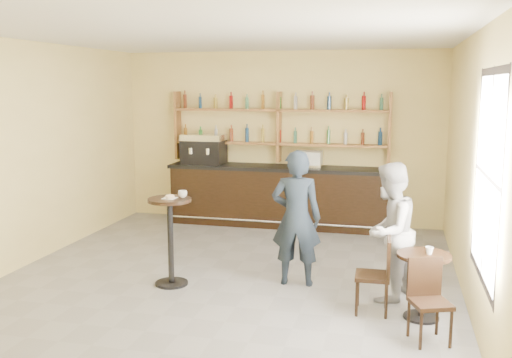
% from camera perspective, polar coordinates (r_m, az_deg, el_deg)
% --- Properties ---
extents(floor, '(7.00, 7.00, 0.00)m').
position_cam_1_polar(floor, '(7.74, -2.91, -10.06)').
color(floor, slate).
rests_on(floor, ground).
extents(ceiling, '(7.00, 7.00, 0.00)m').
position_cam_1_polar(ceiling, '(7.33, -3.13, 14.28)').
color(ceiling, white).
rests_on(ceiling, wall_back).
extents(wall_back, '(7.00, 0.00, 7.00)m').
position_cam_1_polar(wall_back, '(10.74, 2.45, 4.15)').
color(wall_back, '#F6DE8B').
rests_on(wall_back, floor).
extents(wall_front, '(7.00, 0.00, 7.00)m').
position_cam_1_polar(wall_front, '(4.19, -17.13, -4.39)').
color(wall_front, '#F6DE8B').
rests_on(wall_front, floor).
extents(wall_left, '(0.00, 7.00, 7.00)m').
position_cam_1_polar(wall_left, '(8.72, -22.25, 2.27)').
color(wall_left, '#F6DE8B').
rests_on(wall_left, floor).
extents(wall_right, '(0.00, 7.00, 7.00)m').
position_cam_1_polar(wall_right, '(7.10, 20.83, 0.89)').
color(wall_right, '#F6DE8B').
rests_on(wall_right, floor).
extents(window_pane, '(0.00, 2.00, 2.00)m').
position_cam_1_polar(window_pane, '(5.91, 22.17, 0.21)').
color(window_pane, white).
rests_on(window_pane, wall_right).
extents(window_frame, '(0.04, 1.70, 2.10)m').
position_cam_1_polar(window_frame, '(5.91, 22.11, 0.21)').
color(window_frame, black).
rests_on(window_frame, wall_right).
extents(shelf_unit, '(4.00, 0.26, 1.40)m').
position_cam_1_polar(shelf_unit, '(10.59, 2.31, 5.22)').
color(shelf_unit, brown).
rests_on(shelf_unit, wall_back).
extents(liquor_bottles, '(3.68, 0.10, 1.00)m').
position_cam_1_polar(liquor_bottles, '(10.58, 2.32, 6.13)').
color(liquor_bottles, '#8C5919').
rests_on(liquor_bottles, shelf_unit).
extents(bar_counter, '(4.10, 0.80, 1.11)m').
position_cam_1_polar(bar_counter, '(10.53, 2.32, -1.70)').
color(bar_counter, black).
rests_on(bar_counter, floor).
extents(espresso_machine, '(0.80, 0.53, 0.55)m').
position_cam_1_polar(espresso_machine, '(10.79, -5.24, 3.00)').
color(espresso_machine, black).
rests_on(espresso_machine, bar_counter).
extents(pastry_case, '(0.50, 0.40, 0.29)m').
position_cam_1_polar(pastry_case, '(10.33, 5.28, 1.98)').
color(pastry_case, silver).
rests_on(pastry_case, bar_counter).
extents(pedestal_table, '(0.66, 0.66, 1.15)m').
position_cam_1_polar(pedestal_table, '(7.48, -8.54, -6.23)').
color(pedestal_table, black).
rests_on(pedestal_table, floor).
extents(napkin, '(0.17, 0.17, 0.00)m').
position_cam_1_polar(napkin, '(7.35, -8.64, -1.91)').
color(napkin, white).
rests_on(napkin, pedestal_table).
extents(donut, '(0.14, 0.14, 0.04)m').
position_cam_1_polar(donut, '(7.33, -8.61, -1.75)').
color(donut, '#E5A753').
rests_on(donut, napkin).
extents(cup_pedestal, '(0.15, 0.15, 0.09)m').
position_cam_1_polar(cup_pedestal, '(7.38, -7.35, -1.49)').
color(cup_pedestal, white).
rests_on(cup_pedestal, pedestal_table).
extents(man_main, '(0.68, 0.47, 1.77)m').
position_cam_1_polar(man_main, '(7.36, 4.05, -3.91)').
color(man_main, black).
rests_on(man_main, floor).
extents(cafe_table, '(0.75, 0.75, 0.74)m').
position_cam_1_polar(cafe_table, '(6.67, 16.32, -10.26)').
color(cafe_table, black).
rests_on(cafe_table, floor).
extents(cup_cafe, '(0.10, 0.10, 0.08)m').
position_cam_1_polar(cup_cafe, '(6.55, 16.93, -6.86)').
color(cup_cafe, white).
rests_on(cup_cafe, cafe_table).
extents(chair_west, '(0.39, 0.39, 0.88)m').
position_cam_1_polar(chair_west, '(6.69, 11.56, -9.39)').
color(chair_west, black).
rests_on(chair_west, floor).
extents(chair_south, '(0.47, 0.47, 0.84)m').
position_cam_1_polar(chair_south, '(6.09, 17.04, -11.70)').
color(chair_south, black).
rests_on(chair_south, floor).
extents(patron_second, '(0.91, 1.00, 1.67)m').
position_cam_1_polar(patron_second, '(7.04, 13.14, -5.14)').
color(patron_second, gray).
rests_on(patron_second, floor).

